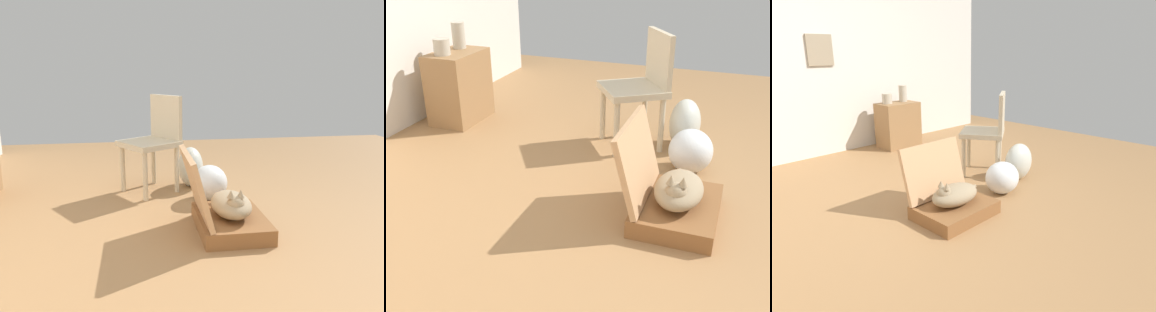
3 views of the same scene
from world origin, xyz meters
TOP-DOWN VIEW (x-y plane):
  - ground_plane at (0.00, 0.00)m, footprint 7.68×7.68m
  - wall_back at (-0.00, 2.26)m, footprint 6.40×0.15m
  - suitcase_base at (0.32, -0.28)m, footprint 0.62×0.48m
  - suitcase_lid at (0.32, -0.03)m, footprint 0.62×0.16m
  - cat at (0.31, -0.28)m, footprint 0.52×0.28m
  - plastic_bag_white at (0.98, -0.26)m, footprint 0.34×0.31m
  - plastic_bag_clear at (1.40, -0.15)m, footprint 0.35×0.24m
  - side_table at (1.31, 1.85)m, footprint 0.55×0.36m
  - vase_tall at (1.17, 1.89)m, footprint 0.14×0.14m
  - vase_short at (1.44, 1.90)m, footprint 0.11×0.11m
  - chair at (1.32, 0.20)m, footprint 0.63×0.63m

SIDE VIEW (x-z plane):
  - ground_plane at x=0.00m, z-range 0.00..0.00m
  - suitcase_base at x=0.32m, z-range 0.00..0.11m
  - plastic_bag_white at x=0.98m, z-range 0.00..0.31m
  - plastic_bag_clear at x=1.40m, z-range 0.00..0.39m
  - cat at x=0.31m, z-range 0.08..0.31m
  - side_table at x=1.31m, z-range 0.00..0.62m
  - suitcase_lid at x=0.32m, z-range 0.11..0.58m
  - chair at x=1.32m, z-range 0.05..0.95m
  - vase_tall at x=1.17m, z-range 0.62..0.76m
  - vase_short at x=1.44m, z-range 0.62..0.85m
  - wall_back at x=0.00m, z-range 0.00..2.60m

